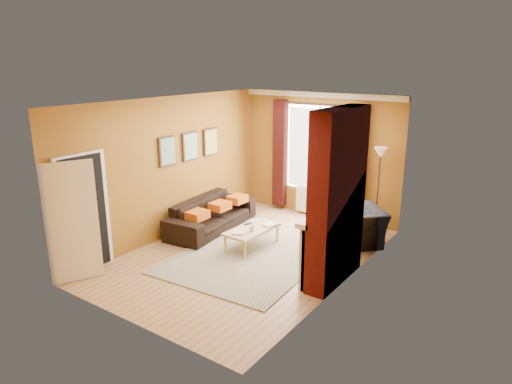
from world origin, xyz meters
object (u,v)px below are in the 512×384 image
coffee_table (252,230)px  floor_lamp (380,167)px  sofa (212,214)px  wicker_stool (334,217)px  armchair (351,227)px

coffee_table → floor_lamp: 2.82m
sofa → floor_lamp: (2.97, 1.66, 1.11)m
coffee_table → wicker_stool: wicker_stool is taller
coffee_table → wicker_stool: size_ratio=2.54×
wicker_stool → floor_lamp: 1.49m
armchair → floor_lamp: (0.19, 0.78, 1.07)m
sofa → armchair: bearing=-78.3°
sofa → wicker_stool: sofa is taller
coffee_table → wicker_stool: bearing=68.3°
wicker_stool → floor_lamp: (0.88, 0.09, 1.21)m
armchair → coffee_table: size_ratio=0.97×
sofa → floor_lamp: size_ratio=1.25×
armchair → coffee_table: armchair is taller
sofa → coffee_table: 1.30m
sofa → armchair: armchair is taller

